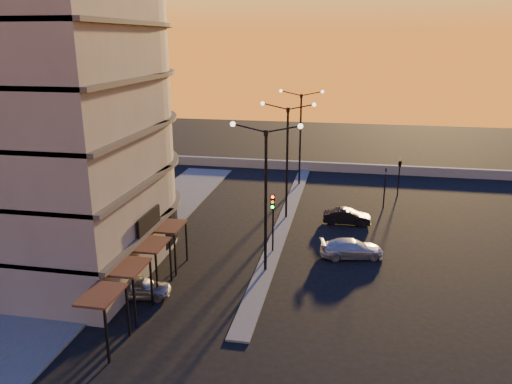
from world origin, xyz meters
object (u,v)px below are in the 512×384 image
object	(u,v)px
traffic_light_main	(273,213)
car_wagon	(352,248)
car_hatchback	(139,287)
streetlamp_mid	(287,152)
car_sedan	(347,217)

from	to	relation	value
traffic_light_main	car_wagon	distance (m)	5.84
car_hatchback	car_wagon	distance (m)	14.23
car_wagon	traffic_light_main	bearing A→B (deg)	81.34
car_hatchback	car_wagon	xyz separation A→B (m)	(11.87, 7.86, 0.01)
traffic_light_main	car_wagon	size ratio (longest dim) A/B	1.00
streetlamp_mid	car_wagon	size ratio (longest dim) A/B	2.24
streetlamp_mid	car_sedan	distance (m)	7.01
streetlamp_mid	car_wagon	xyz separation A→B (m)	(5.37, -6.78, -4.98)
streetlamp_mid	traffic_light_main	bearing A→B (deg)	-90.00
car_hatchback	car_sedan	size ratio (longest dim) A/B	0.96
streetlamp_mid	car_sedan	world-z (taller)	streetlamp_mid
car_hatchback	traffic_light_main	bearing A→B (deg)	-51.15
car_sedan	car_wagon	bearing A→B (deg)	-177.68
streetlamp_mid	traffic_light_main	xyz separation A→B (m)	(0.00, -7.13, -2.70)
streetlamp_mid	car_sedan	size ratio (longest dim) A/B	2.55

